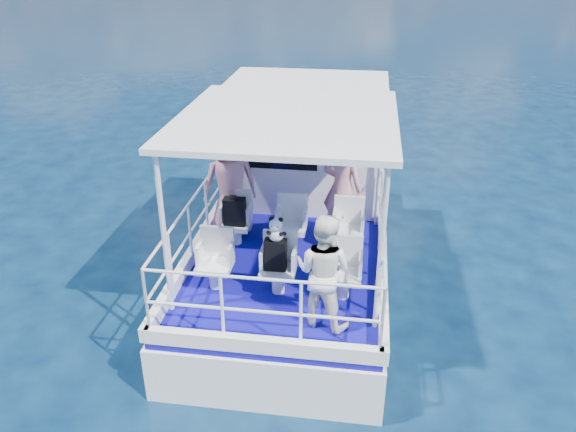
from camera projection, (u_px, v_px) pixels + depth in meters
The scene contains 20 objects.
ground at pixel (289, 300), 9.26m from camera, with size 2000.00×2000.00×0.00m, color black.
hull at pixel (297, 268), 10.15m from camera, with size 3.00×7.00×1.60m, color white.
deck at pixel (297, 227), 9.78m from camera, with size 2.90×6.90×0.10m, color #0F0983.
cabin at pixel (307, 140), 10.42m from camera, with size 2.85×2.00×2.20m, color white.
canopy at pixel (287, 118), 7.70m from camera, with size 3.00×3.20×0.08m, color white.
canopy_posts at pixel (287, 196), 8.16m from camera, with size 2.77×2.97×2.20m.
railings at pixel (284, 242), 8.13m from camera, with size 2.84×3.59×1.00m, color white, non-canonical shape.
seat_port_fwd at pixel (236, 232), 9.07m from camera, with size 0.48×0.46×0.38m, color white.
seat_center_fwd at pixel (291, 236), 8.96m from camera, with size 0.48×0.46×0.38m, color white.
seat_stbd_fwd at pixel (347, 240), 8.84m from camera, with size 0.48×0.46×0.38m, color white.
seat_port_aft at pixel (215, 275), 7.92m from camera, with size 0.48×0.46×0.38m, color white.
seat_center_aft at pixel (278, 280), 7.81m from camera, with size 0.48×0.46×0.38m, color white.
seat_stbd_aft at pixel (343, 285), 7.69m from camera, with size 0.48×0.46×0.38m, color white.
passenger_port_fwd at pixel (230, 184), 9.07m from camera, with size 0.67×0.48×1.80m, color #CD8594.
passenger_stbd_fwd at pixel (342, 188), 8.92m from camera, with size 0.65×0.43×1.78m, color #D78B8D.
passenger_stbd_aft at pixel (323, 271), 6.93m from camera, with size 0.74×0.58×1.53m, color white.
backpack_port at pixel (235, 212), 8.82m from camera, with size 0.34×0.19×0.45m, color black.
backpack_center at pixel (275, 255), 7.61m from camera, with size 0.30×0.17×0.45m, color black.
compact_camera at pixel (233, 197), 8.69m from camera, with size 0.10×0.06×0.06m, color black.
panda at pixel (276, 229), 7.43m from camera, with size 0.22×0.19×0.34m, color white, non-canonical shape.
Camera 1 is at (1.07, -7.62, 5.35)m, focal length 35.00 mm.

